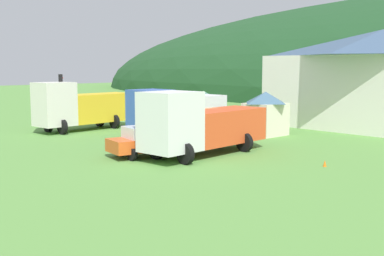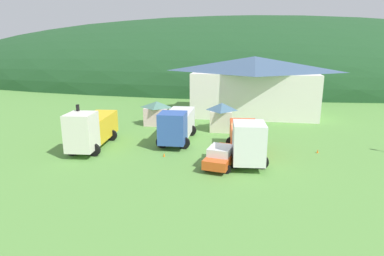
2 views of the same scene
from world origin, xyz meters
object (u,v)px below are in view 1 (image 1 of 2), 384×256
play_shed_pink (203,107)px  traffic_cone_near_pickup (325,167)px  box_truck_blue (175,111)px  traffic_cone_mid_row (119,143)px  play_shed_cream (265,113)px  depot_building (381,78)px  traffic_light_west (61,97)px  service_pickup_orange (152,141)px  heavy_rig_striped (80,106)px  heavy_rig_white (199,124)px

play_shed_pink → traffic_cone_near_pickup: (16.76, -7.81, -1.46)m
box_truck_blue → traffic_cone_mid_row: (-0.20, -4.60, -1.77)m
play_shed_cream → box_truck_blue: box_truck_blue is taller
depot_building → box_truck_blue: 16.91m
traffic_light_west → service_pickup_orange: bearing=-5.5°
play_shed_pink → service_pickup_orange: (8.62, -12.21, -0.63)m
play_shed_pink → box_truck_blue: bearing=-59.3°
depot_building → play_shed_cream: (-3.51, -9.97, -2.39)m
depot_building → traffic_light_west: size_ratio=4.00×
play_shed_pink → service_pickup_orange: play_shed_pink is taller
play_shed_pink → heavy_rig_striped: (-3.51, -9.71, 0.40)m
play_shed_cream → heavy_rig_white: (2.73, -9.08, 0.18)m
play_shed_pink → traffic_cone_near_pickup: play_shed_pink is taller
heavy_rig_striped → box_truck_blue: bearing=109.9°
heavy_rig_striped → play_shed_pink: bearing=155.4°
play_shed_pink → service_pickup_orange: size_ratio=0.55×
service_pickup_orange → traffic_cone_near_pickup: size_ratio=8.18×
box_truck_blue → traffic_cone_mid_row: size_ratio=11.73×
play_shed_cream → traffic_light_west: (-11.73, -9.66, 1.03)m
depot_building → traffic_cone_near_pickup: size_ratio=26.45×
heavy_rig_striped → play_shed_cream: bearing=121.9°
traffic_light_west → traffic_cone_mid_row: size_ratio=6.66×
traffic_light_west → play_shed_pink: bearing=70.1°
depot_building → play_shed_pink: depot_building is taller
depot_building → play_shed_pink: bearing=-142.5°
depot_building → heavy_rig_white: bearing=-92.3°
box_truck_blue → traffic_cone_mid_row: box_truck_blue is taller
box_truck_blue → service_pickup_orange: 7.64m
heavy_rig_striped → traffic_cone_mid_row: 7.44m
play_shed_cream → traffic_cone_near_pickup: 11.22m
play_shed_pink → traffic_cone_near_pickup: 18.55m
traffic_cone_mid_row → traffic_light_west: bearing=-179.8°
play_shed_pink → box_truck_blue: 7.42m
heavy_rig_white → traffic_cone_mid_row: heavy_rig_white is taller
play_shed_cream → traffic_cone_mid_row: 10.61m
depot_building → traffic_light_west: 24.89m
box_truck_blue → heavy_rig_white: heavy_rig_white is taller
heavy_rig_striped → service_pickup_orange: bearing=73.6°
box_truck_blue → traffic_cone_near_pickup: (12.97, -1.44, -1.77)m
play_shed_pink → traffic_light_west: size_ratio=0.68×
traffic_cone_near_pickup → play_shed_pink: bearing=155.0°
depot_building → heavy_rig_striped: depot_building is taller
box_truck_blue → traffic_light_west: size_ratio=1.76×
traffic_cone_mid_row → heavy_rig_striped: bearing=170.0°
play_shed_pink → heavy_rig_white: 14.77m
play_shed_pink → traffic_light_west: traffic_light_west is taller
box_truck_blue → play_shed_pink: bearing=-150.6°
play_shed_cream → service_pickup_orange: bearing=-85.4°
play_shed_cream → heavy_rig_white: size_ratio=0.37×
play_shed_pink → traffic_cone_near_pickup: bearing=-25.0°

